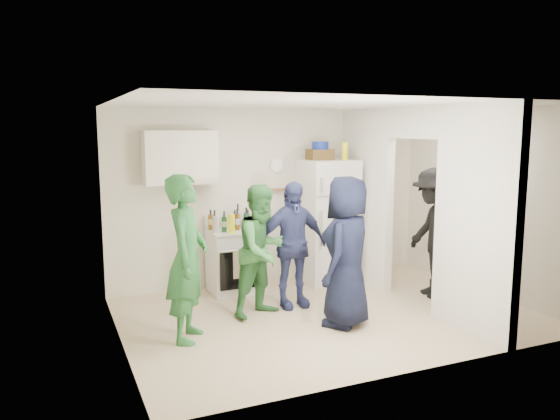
# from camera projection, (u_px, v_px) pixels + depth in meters

# --- Properties ---
(floor) EXTENTS (4.80, 4.80, 0.00)m
(floor) POSITION_uv_depth(u_px,v_px,m) (327.00, 314.00, 6.59)
(floor) COLOR #C5AA8B
(floor) RESTS_ON ground
(wall_back) EXTENTS (4.80, 0.00, 4.80)m
(wall_back) POSITION_uv_depth(u_px,v_px,m) (273.00, 196.00, 7.95)
(wall_back) COLOR silver
(wall_back) RESTS_ON floor
(wall_front) EXTENTS (4.80, 0.00, 4.80)m
(wall_front) POSITION_uv_depth(u_px,v_px,m) (420.00, 239.00, 4.86)
(wall_front) COLOR silver
(wall_front) RESTS_ON floor
(wall_left) EXTENTS (0.00, 3.40, 3.40)m
(wall_left) POSITION_uv_depth(u_px,v_px,m) (118.00, 227.00, 5.46)
(wall_left) COLOR silver
(wall_left) RESTS_ON floor
(wall_right) EXTENTS (0.00, 3.40, 3.40)m
(wall_right) POSITION_uv_depth(u_px,v_px,m) (486.00, 202.00, 7.34)
(wall_right) COLOR silver
(wall_right) RESTS_ON floor
(ceiling) EXTENTS (4.80, 4.80, 0.00)m
(ceiling) POSITION_uv_depth(u_px,v_px,m) (330.00, 104.00, 6.22)
(ceiling) COLOR white
(ceiling) RESTS_ON wall_back
(partition_pier_back) EXTENTS (0.12, 1.20, 2.50)m
(partition_pier_back) POSITION_uv_depth(u_px,v_px,m) (366.00, 197.00, 7.87)
(partition_pier_back) COLOR silver
(partition_pier_back) RESTS_ON floor
(partition_pier_front) EXTENTS (0.12, 1.20, 2.50)m
(partition_pier_front) POSITION_uv_depth(u_px,v_px,m) (476.00, 220.00, 5.87)
(partition_pier_front) COLOR silver
(partition_pier_front) RESTS_ON floor
(partition_header) EXTENTS (0.12, 1.00, 0.40)m
(partition_header) POSITION_uv_depth(u_px,v_px,m) (416.00, 122.00, 6.72)
(partition_header) COLOR silver
(partition_header) RESTS_ON partition_pier_back
(stove) EXTENTS (0.72, 0.60, 0.86)m
(stove) POSITION_uv_depth(u_px,v_px,m) (235.00, 260.00, 7.49)
(stove) COLOR white
(stove) RESTS_ON floor
(upper_cabinet) EXTENTS (0.95, 0.34, 0.70)m
(upper_cabinet) POSITION_uv_depth(u_px,v_px,m) (180.00, 157.00, 7.15)
(upper_cabinet) COLOR silver
(upper_cabinet) RESTS_ON wall_back
(fridge) EXTENTS (0.73, 0.71, 1.78)m
(fridge) POSITION_uv_depth(u_px,v_px,m) (327.00, 221.00, 7.95)
(fridge) COLOR white
(fridge) RESTS_ON floor
(wicker_basket) EXTENTS (0.35, 0.25, 0.15)m
(wicker_basket) POSITION_uv_depth(u_px,v_px,m) (320.00, 155.00, 7.81)
(wicker_basket) COLOR brown
(wicker_basket) RESTS_ON fridge
(blue_bowl) EXTENTS (0.24, 0.24, 0.11)m
(blue_bowl) POSITION_uv_depth(u_px,v_px,m) (320.00, 146.00, 7.79)
(blue_bowl) COLOR navy
(blue_bowl) RESTS_ON wicker_basket
(yellow_cup_stack_top) EXTENTS (0.09, 0.09, 0.25)m
(yellow_cup_stack_top) POSITION_uv_depth(u_px,v_px,m) (345.00, 151.00, 7.79)
(yellow_cup_stack_top) COLOR #FFFE15
(yellow_cup_stack_top) RESTS_ON fridge
(wall_clock) EXTENTS (0.22, 0.02, 0.22)m
(wall_clock) POSITION_uv_depth(u_px,v_px,m) (277.00, 165.00, 7.88)
(wall_clock) COLOR white
(wall_clock) RESTS_ON wall_back
(spice_shelf) EXTENTS (0.35, 0.08, 0.03)m
(spice_shelf) POSITION_uv_depth(u_px,v_px,m) (275.00, 190.00, 7.89)
(spice_shelf) COLOR olive
(spice_shelf) RESTS_ON wall_back
(nook_window) EXTENTS (0.03, 0.70, 0.80)m
(nook_window) POSITION_uv_depth(u_px,v_px,m) (476.00, 171.00, 7.46)
(nook_window) COLOR black
(nook_window) RESTS_ON wall_right
(nook_window_frame) EXTENTS (0.04, 0.76, 0.86)m
(nook_window_frame) POSITION_uv_depth(u_px,v_px,m) (475.00, 171.00, 7.45)
(nook_window_frame) COLOR white
(nook_window_frame) RESTS_ON wall_right
(nook_valance) EXTENTS (0.04, 0.82, 0.18)m
(nook_valance) POSITION_uv_depth(u_px,v_px,m) (475.00, 145.00, 7.39)
(nook_valance) COLOR white
(nook_valance) RESTS_ON wall_right
(yellow_cup_stack_stove) EXTENTS (0.09, 0.09, 0.25)m
(yellow_cup_stack_stove) POSITION_uv_depth(u_px,v_px,m) (231.00, 224.00, 7.16)
(yellow_cup_stack_stove) COLOR #F8FF15
(yellow_cup_stack_stove) RESTS_ON stove
(red_cup) EXTENTS (0.09, 0.09, 0.12)m
(red_cup) POSITION_uv_depth(u_px,v_px,m) (255.00, 227.00, 7.32)
(red_cup) COLOR #B60C12
(red_cup) RESTS_ON stove
(person_green_left) EXTENTS (0.67, 0.76, 1.76)m
(person_green_left) POSITION_uv_depth(u_px,v_px,m) (187.00, 258.00, 5.70)
(person_green_left) COLOR #2B6D35
(person_green_left) RESTS_ON floor
(person_green_center) EXTENTS (0.93, 0.83, 1.58)m
(person_green_center) POSITION_uv_depth(u_px,v_px,m) (263.00, 251.00, 6.47)
(person_green_center) COLOR #398146
(person_green_center) RESTS_ON floor
(person_denim) EXTENTS (0.93, 0.40, 1.58)m
(person_denim) POSITION_uv_depth(u_px,v_px,m) (292.00, 245.00, 6.79)
(person_denim) COLOR navy
(person_denim) RESTS_ON floor
(person_navy) EXTENTS (0.99, 0.96, 1.71)m
(person_navy) POSITION_uv_depth(u_px,v_px,m) (347.00, 251.00, 6.14)
(person_navy) COLOR black
(person_navy) RESTS_ON floor
(person_nook) EXTENTS (0.86, 1.22, 1.72)m
(person_nook) POSITION_uv_depth(u_px,v_px,m) (434.00, 233.00, 7.20)
(person_nook) COLOR black
(person_nook) RESTS_ON floor
(bottle_a) EXTENTS (0.07, 0.07, 0.27)m
(bottle_a) POSITION_uv_depth(u_px,v_px,m) (211.00, 220.00, 7.41)
(bottle_a) COLOR brown
(bottle_a) RESTS_ON stove
(bottle_b) EXTENTS (0.06, 0.06, 0.27)m
(bottle_b) POSITION_uv_depth(u_px,v_px,m) (224.00, 222.00, 7.25)
(bottle_b) COLOR #1A4F1F
(bottle_b) RESTS_ON stove
(bottle_c) EXTENTS (0.06, 0.06, 0.24)m
(bottle_c) POSITION_uv_depth(u_px,v_px,m) (224.00, 220.00, 7.52)
(bottle_c) COLOR silver
(bottle_c) RESTS_ON stove
(bottle_d) EXTENTS (0.06, 0.06, 0.30)m
(bottle_d) POSITION_uv_depth(u_px,v_px,m) (237.00, 219.00, 7.39)
(bottle_d) COLOR brown
(bottle_d) RESTS_ON stove
(bottle_e) EXTENTS (0.07, 0.07, 0.32)m
(bottle_e) POSITION_uv_depth(u_px,v_px,m) (238.00, 215.00, 7.63)
(bottle_e) COLOR #9CA2AD
(bottle_e) RESTS_ON stove
(bottle_f) EXTENTS (0.07, 0.07, 0.29)m
(bottle_f) POSITION_uv_depth(u_px,v_px,m) (246.00, 218.00, 7.50)
(bottle_f) COLOR #174128
(bottle_f) RESTS_ON stove
(bottle_g) EXTENTS (0.07, 0.07, 0.24)m
(bottle_g) POSITION_uv_depth(u_px,v_px,m) (248.00, 218.00, 7.64)
(bottle_g) COLOR brown
(bottle_g) RESTS_ON stove
(bottle_h) EXTENTS (0.06, 0.06, 0.30)m
(bottle_h) POSITION_uv_depth(u_px,v_px,m) (215.00, 222.00, 7.18)
(bottle_h) COLOR #9DA1A9
(bottle_h) RESTS_ON stove
(bottle_i) EXTENTS (0.06, 0.06, 0.25)m
(bottle_i) POSITION_uv_depth(u_px,v_px,m) (235.00, 219.00, 7.52)
(bottle_i) COLOR #4E290D
(bottle_i) RESTS_ON stove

